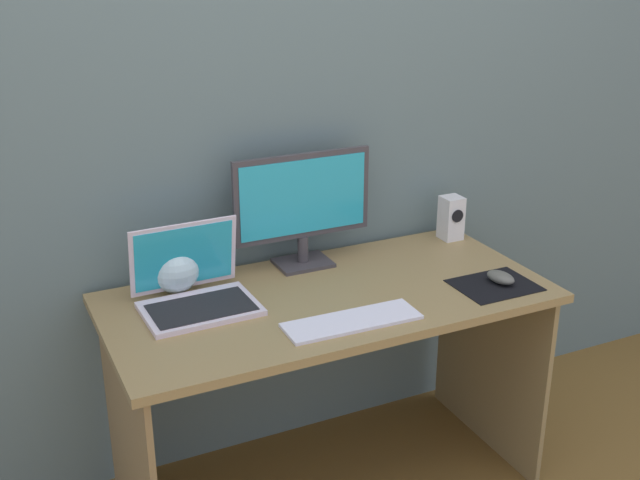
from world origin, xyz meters
TOP-DOWN VIEW (x-y plane):
  - wall_back at (0.00, 0.37)m, footprint 6.00×0.04m
  - desk at (0.00, 0.00)m, footprint 1.36×0.65m
  - monitor at (0.03, 0.24)m, footprint 0.47×0.14m
  - speaker_right at (0.61, 0.24)m, footprint 0.07×0.08m
  - laptop at (-0.39, 0.10)m, footprint 0.34×0.28m
  - fishbowl at (-0.41, 0.23)m, footprint 0.15×0.15m
  - keyboard_external at (-0.02, -0.20)m, footprint 0.40×0.14m
  - mousepad at (0.50, -0.17)m, footprint 0.25×0.20m
  - mouse at (0.53, -0.16)m, footprint 0.08×0.11m

SIDE VIEW (x-z plane):
  - desk at x=0.00m, z-range 0.21..0.93m
  - mousepad at x=0.50m, z-range 0.72..0.72m
  - keyboard_external at x=-0.02m, z-range 0.72..0.73m
  - mouse at x=0.53m, z-range 0.72..0.76m
  - laptop at x=-0.39m, z-range 0.65..0.89m
  - fishbowl at x=-0.41m, z-range 0.72..0.86m
  - speaker_right at x=0.61m, z-range 0.72..0.88m
  - monitor at x=0.03m, z-range 0.74..1.12m
  - wall_back at x=0.00m, z-range 0.00..2.50m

